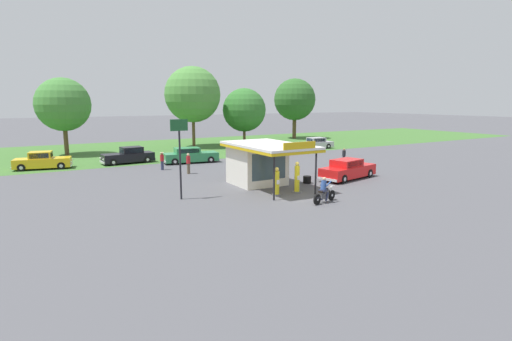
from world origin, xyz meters
The scene contains 22 objects.
ground_plane centered at (0.00, 0.00, 0.00)m, with size 300.00×300.00×0.00m, color #4C4C51.
grass_verge_strip centered at (0.00, 30.00, 0.00)m, with size 120.00×24.00×0.01m, color #3D6B2D.
service_station_kiosk centered at (-0.24, 4.38, 1.82)m, with size 4.15×7.21×3.57m.
gas_pump_nearside centered at (-1.05, 0.86, 0.85)m, with size 0.44×0.44×1.87m.
gas_pump_offside centered at (0.57, 0.86, 0.97)m, with size 0.44×0.44×2.10m.
motorcycle_with_rider centered at (0.45, -2.10, 0.65)m, with size 2.11×0.84×1.58m.
featured_classic_sedan centered at (6.94, 2.84, 0.73)m, with size 5.68×2.96×1.58m.
parked_car_back_row_far_left centered at (9.45, 17.68, 0.72)m, with size 5.61×2.90×1.56m.
parked_car_back_row_far_right centered at (-13.70, 20.22, 0.71)m, with size 5.07×2.65×1.59m.
parked_car_back_row_centre_right centered at (-0.79, 17.01, 0.71)m, with size 5.63×2.59×1.53m.
parked_car_back_row_centre centered at (17.31, 20.25, 0.65)m, with size 5.60×2.08×1.43m.
parked_car_second_row_spare centered at (-6.15, 19.84, 0.72)m, with size 5.18×2.16×1.61m.
bystander_strolling_foreground centered at (2.19, 9.89, 0.89)m, with size 0.36×0.36×1.66m.
bystander_chatting_near_pumps centered at (-4.48, 14.31, 0.84)m, with size 0.34×0.34×1.58m.
bystander_leaning_by_kiosk centered at (12.18, 9.01, 0.77)m, with size 0.34×0.34×1.49m.
bystander_admiring_sedan centered at (-3.14, 11.29, 0.93)m, with size 0.34×0.34×1.75m.
tree_oak_far_right centered at (12.00, 29.12, 4.72)m, with size 6.05×6.05×7.88m.
tree_oak_centre centered at (4.63, 29.96, 6.73)m, with size 7.33×7.33×10.60m.
tree_oak_far_left centered at (-10.97, 29.53, 5.62)m, with size 5.95×5.95×8.68m.
tree_oak_distant_spare centered at (23.73, 33.53, 6.33)m, with size 6.74×6.74×9.72m.
roadside_pole_sign centered at (-6.75, 3.05, 3.38)m, with size 1.10×0.12×4.98m.
spare_tire_stack centered at (3.11, 3.06, 0.27)m, with size 0.60×0.60×0.54m.
Camera 1 is at (-14.93, -20.32, 6.05)m, focal length 28.00 mm.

